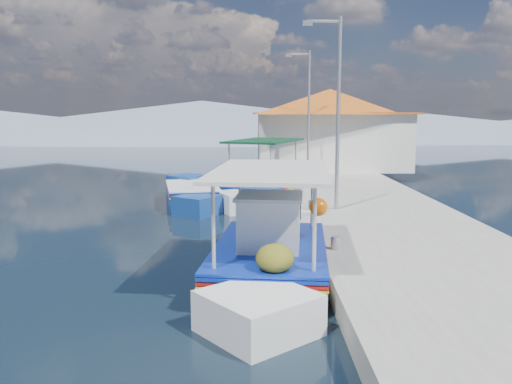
{
  "coord_description": "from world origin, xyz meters",
  "views": [
    {
      "loc": [
        1.96,
        -14.51,
        3.57
      ],
      "look_at": [
        2.01,
        0.43,
        1.3
      ],
      "focal_mm": 36.57,
      "sensor_mm": 36.0,
      "label": 1
    }
  ],
  "objects": [
    {
      "name": "caique_blue_hull",
      "position": [
        -0.49,
        5.9,
        0.31
      ],
      "size": [
        2.72,
        6.32,
        1.15
      ],
      "rotation": [
        0.0,
        0.0,
        -0.2
      ],
      "color": "navy",
      "rests_on": "ground"
    },
    {
      "name": "ground",
      "position": [
        0.0,
        0.0,
        0.0
      ],
      "size": [
        160.0,
        160.0,
        0.0
      ],
      "primitive_type": "plane",
      "color": "black",
      "rests_on": "ground"
    },
    {
      "name": "mountain_ridge",
      "position": [
        6.54,
        56.0,
        2.04
      ],
      "size": [
        171.4,
        96.0,
        5.5
      ],
      "color": "gray",
      "rests_on": "ground"
    },
    {
      "name": "caique_green_canopy",
      "position": [
        2.34,
        6.81,
        0.41
      ],
      "size": [
        3.85,
        6.92,
        2.76
      ],
      "rotation": [
        0.0,
        0.0,
        0.36
      ],
      "color": "white",
      "rests_on": "ground"
    },
    {
      "name": "lamp_post_far",
      "position": [
        4.51,
        11.0,
        3.85
      ],
      "size": [
        1.21,
        0.14,
        6.0
      ],
      "color": "#A5A8AD",
      "rests_on": "quay"
    },
    {
      "name": "quay",
      "position": [
        5.9,
        6.0,
        0.25
      ],
      "size": [
        5.0,
        44.0,
        0.5
      ],
      "primitive_type": "cube",
      "color": "#A4A299",
      "rests_on": "ground"
    },
    {
      "name": "bollards",
      "position": [
        3.8,
        5.25,
        0.65
      ],
      "size": [
        0.2,
        17.2,
        0.3
      ],
      "color": "#A5A8AD",
      "rests_on": "quay"
    },
    {
      "name": "main_caique",
      "position": [
        2.31,
        -3.49,
        0.51
      ],
      "size": [
        2.84,
        8.04,
        2.66
      ],
      "rotation": [
        0.0,
        0.0,
        0.1
      ],
      "color": "white",
      "rests_on": "ground"
    },
    {
      "name": "harbor_building",
      "position": [
        6.2,
        15.0,
        2.78
      ],
      "size": [
        10.49,
        10.49,
        4.4
      ],
      "color": "white",
      "rests_on": "quay"
    },
    {
      "name": "lamp_post_near",
      "position": [
        4.51,
        2.0,
        3.85
      ],
      "size": [
        1.21,
        0.14,
        6.0
      ],
      "color": "#A5A8AD",
      "rests_on": "quay"
    }
  ]
}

